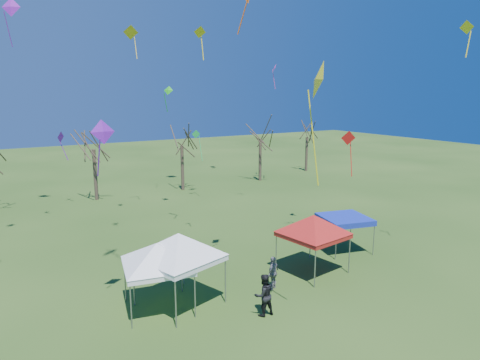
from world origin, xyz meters
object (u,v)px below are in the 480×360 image
object	(u,v)px
tree_3	(181,129)
person_dark	(264,295)
tree_4	(260,126)
tent_white_west	(157,248)
tent_white_mid	(179,238)
person_grey	(273,273)
tree_5	(307,125)
tent_red	(314,219)
tree_2	(92,131)
tent_blue	(345,219)

from	to	relation	value
tree_3	person_dark	world-z (taller)	tree_3
tree_4	tent_white_west	bearing A→B (deg)	-132.68
tent_white_mid	person_dark	world-z (taller)	tent_white_mid
tree_3	person_grey	world-z (taller)	tree_3
tree_5	tent_red	size ratio (longest dim) A/B	1.79
tent_white_west	person_grey	xyz separation A→B (m)	(5.56, -1.05, -2.05)
tree_4	person_grey	size ratio (longest dim) A/B	4.67
tree_3	tree_2	bearing A→B (deg)	177.73
tent_white_west	tent_white_mid	distance (m)	1.03
tree_2	tree_3	world-z (taller)	tree_2
tree_4	tent_white_mid	bearing A→B (deg)	-131.11
tree_3	tree_5	xyz separation A→B (m)	(17.69, 2.02, -0.35)
tree_3	tree_4	xyz separation A→B (m)	(9.32, -0.04, -0.02)
tent_white_west	person_dark	size ratio (longest dim) A/B	2.11
tent_red	person_grey	xyz separation A→B (m)	(-3.03, -0.60, -2.15)
tree_2	tree_4	size ratio (longest dim) A/B	1.04
tree_3	tree_5	bearing A→B (deg)	6.52
tree_5	tent_red	xyz separation A→B (m)	(-19.88, -24.31, -2.74)
tent_white_west	tent_red	bearing A→B (deg)	-2.98
tree_4	person_dark	world-z (taller)	tree_4
tree_5	person_grey	bearing A→B (deg)	-132.61
tree_5	tent_red	bearing A→B (deg)	-129.28
tree_2	tent_red	bearing A→B (deg)	-74.66
tree_2	person_dark	world-z (taller)	tree_2
tent_blue	tree_5	bearing A→B (deg)	54.85
tree_4	tree_5	size ratio (longest dim) A/B	1.06
tree_5	tent_white_west	bearing A→B (deg)	-140.03
tree_2	tent_red	distance (m)	23.69
tree_5	person_dark	world-z (taller)	tree_5
tree_4	person_grey	distance (m)	27.58
tree_5	tent_white_mid	size ratio (longest dim) A/B	1.75
tent_blue	tent_white_west	bearing A→B (deg)	-175.01
tree_4	tent_red	size ratio (longest dim) A/B	1.89
tree_4	tent_red	distance (m)	25.24
person_dark	person_grey	bearing A→B (deg)	-130.77
person_dark	tree_2	bearing A→B (deg)	-83.18
tent_red	tent_white_mid	bearing A→B (deg)	177.41
tree_3	tent_blue	bearing A→B (deg)	-85.45
tent_red	person_grey	distance (m)	3.76
tree_5	tent_white_mid	bearing A→B (deg)	-138.91
person_dark	tree_3	bearing A→B (deg)	-102.14
tent_blue	tree_3	bearing A→B (deg)	94.55
tent_white_west	tent_white_mid	world-z (taller)	tent_white_mid
tree_3	person_grey	bearing A→B (deg)	-102.86
tent_white_mid	tent_blue	world-z (taller)	tent_white_mid
tree_3	tent_red	xyz separation A→B (m)	(-2.19, -22.29, -3.09)
tree_5	person_dark	size ratio (longest dim) A/B	3.95
tree_5	tent_white_mid	distance (m)	36.55
tent_white_west	person_dark	xyz separation A→B (m)	(3.70, -2.93, -1.95)
tent_red	person_dark	xyz separation A→B (m)	(-4.89, -2.49, -2.05)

